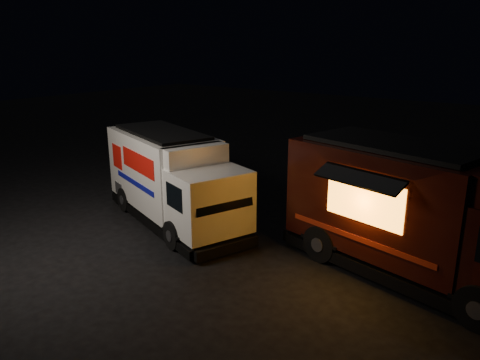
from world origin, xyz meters
name	(u,v)px	position (x,y,z in m)	size (l,w,h in m)	color
ground	(195,243)	(0.00, 0.00, 0.00)	(80.00, 80.00, 0.00)	black
white_truck	(175,179)	(-1.63, 0.89, 1.48)	(6.54, 2.23, 2.97)	white
red_truck	(423,215)	(5.93, 1.92, 1.68)	(7.21, 2.65, 3.36)	#37110A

